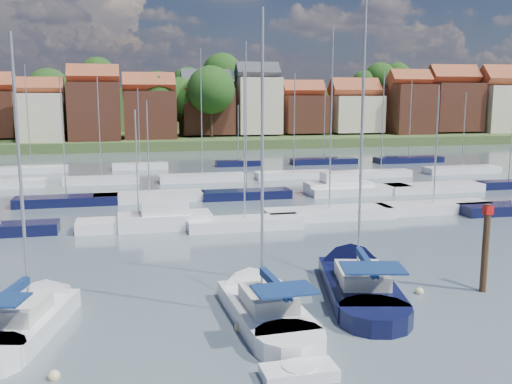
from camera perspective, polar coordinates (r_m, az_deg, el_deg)
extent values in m
plane|color=#3F4B55|center=(64.36, -5.62, 0.56)|extent=(260.00, 260.00, 0.00)
cube|color=white|center=(27.00, -22.00, -12.35)|extent=(4.12, 6.79, 1.20)
cone|color=white|center=(30.43, -19.05, -9.68)|extent=(3.32, 3.64, 2.64)
cube|color=beige|center=(26.29, -22.51, -10.77)|extent=(2.44, 3.02, 0.70)
cylinder|color=#B2B2B7|center=(25.78, -22.51, 1.51)|extent=(0.14, 0.14, 11.74)
cylinder|color=#B2B2B7|center=(25.26, -23.44, -9.61)|extent=(0.97, 3.44, 0.10)
cube|color=navy|center=(25.21, -23.46, -9.29)|extent=(1.12, 3.32, 0.35)
cube|color=white|center=(26.35, 0.90, -12.17)|extent=(3.22, 7.08, 1.20)
cone|color=white|center=(30.28, -1.48, -9.24)|extent=(3.05, 3.51, 2.90)
cylinder|color=white|center=(23.31, 3.44, -15.19)|extent=(3.03, 3.03, 1.20)
cube|color=beige|center=(25.58, 1.22, -10.58)|extent=(2.16, 2.99, 0.70)
cylinder|color=#B2B2B7|center=(25.09, 0.63, 3.34)|extent=(0.14, 0.14, 12.87)
cylinder|color=#B2B2B7|center=(24.43, 1.90, -9.45)|extent=(0.28, 3.86, 0.10)
cube|color=navy|center=(24.38, 1.90, -9.12)|extent=(0.47, 3.68, 0.35)
cube|color=navy|center=(23.20, 2.86, -9.72)|extent=(2.54, 1.85, 0.08)
cube|color=black|center=(29.99, 10.28, -9.58)|extent=(4.99, 8.44, 1.20)
cone|color=black|center=(34.63, 8.83, -6.92)|extent=(4.07, 4.49, 3.29)
cylinder|color=black|center=(26.36, 11.83, -12.37)|extent=(3.95, 3.95, 1.20)
cube|color=beige|center=(29.18, 10.53, -8.17)|extent=(2.99, 3.73, 0.70)
cylinder|color=#B2B2B7|center=(28.95, 10.56, 6.09)|extent=(0.14, 0.14, 14.97)
cylinder|color=#B2B2B7|center=(27.90, 10.99, -7.19)|extent=(1.09, 4.30, 0.10)
cube|color=navy|center=(27.86, 11.00, -6.89)|extent=(1.23, 4.13, 0.35)
cube|color=navy|center=(26.48, 11.60, -7.45)|extent=(3.17, 2.56, 0.08)
cube|color=white|center=(21.47, 4.32, -17.66)|extent=(2.73, 1.31, 0.53)
cylinder|color=white|center=(21.41, 4.33, -17.31)|extent=(1.26, 1.26, 0.34)
cylinder|color=#4C331E|center=(31.90, 21.83, -7.22)|extent=(0.36, 0.36, 6.85)
cube|color=red|center=(31.18, 22.19, -1.68)|extent=(0.40, 0.40, 0.44)
sphere|color=beige|center=(22.67, -19.54, -17.21)|extent=(0.45, 0.45, 0.45)
sphere|color=beige|center=(25.46, -1.62, -13.58)|extent=(0.49, 0.49, 0.49)
sphere|color=beige|center=(23.89, 4.44, -15.23)|extent=(0.52, 0.52, 0.52)
sphere|color=#D85914|center=(33.84, 10.83, -7.82)|extent=(0.51, 0.51, 0.51)
sphere|color=beige|center=(30.87, 16.02, -9.74)|extent=(0.44, 0.44, 0.44)
cube|color=black|center=(45.54, -24.13, -3.54)|extent=(8.01, 2.24, 1.00)
cube|color=white|center=(44.33, -11.63, -3.23)|extent=(9.22, 2.58, 1.00)
cylinder|color=#B2B2B7|center=(43.56, -11.83, 2.67)|extent=(0.12, 0.12, 8.18)
cube|color=white|center=(43.65, -1.14, -3.23)|extent=(8.78, 2.46, 1.00)
cylinder|color=#B2B2B7|center=(42.73, -1.16, 4.68)|extent=(0.12, 0.12, 11.06)
cube|color=white|center=(47.67, 7.33, -2.21)|extent=(10.79, 3.02, 1.00)
cylinder|color=#B2B2B7|center=(46.71, 7.54, 7.36)|extent=(0.12, 0.12, 14.87)
cube|color=white|center=(52.13, 17.30, -1.56)|extent=(10.13, 2.84, 1.00)
cylinder|color=#B2B2B7|center=(51.41, 17.59, 4.24)|extent=(0.12, 0.12, 9.59)
cube|color=black|center=(54.14, 24.21, -1.57)|extent=(9.52, 2.67, 1.00)
cube|color=white|center=(44.18, -9.09, -2.99)|extent=(7.00, 2.60, 1.40)
cube|color=white|center=(43.96, -9.13, -1.59)|extent=(3.50, 2.20, 1.30)
cube|color=black|center=(55.80, -18.41, -0.91)|extent=(9.30, 2.60, 1.00)
cylinder|color=#B2B2B7|center=(55.07, -18.75, 5.49)|extent=(0.12, 0.12, 11.48)
cube|color=white|center=(55.95, -10.60, -0.55)|extent=(10.40, 2.91, 1.00)
cylinder|color=#B2B2B7|center=(55.31, -10.75, 4.44)|extent=(0.12, 0.12, 8.77)
cube|color=black|center=(56.39, -0.96, -0.31)|extent=(8.80, 2.46, 1.00)
cylinder|color=#B2B2B7|center=(55.60, -0.99, 7.50)|extent=(0.12, 0.12, 14.33)
cube|color=white|center=(59.88, 10.28, 0.12)|extent=(10.73, 3.00, 1.00)
cylinder|color=#B2B2B7|center=(59.18, 10.47, 6.41)|extent=(0.12, 0.12, 12.14)
cube|color=white|center=(63.50, 17.36, 0.37)|extent=(10.48, 2.93, 1.00)
cylinder|color=#B2B2B7|center=(62.89, 17.61, 5.44)|extent=(0.12, 0.12, 10.28)
cube|color=black|center=(68.62, 23.90, 0.64)|extent=(6.84, 1.91, 1.00)
cylinder|color=#B2B2B7|center=(68.10, 24.18, 4.72)|extent=(0.12, 0.12, 8.82)
cube|color=white|center=(59.89, 8.27, 0.32)|extent=(7.00, 2.60, 1.40)
cube|color=white|center=(59.73, 8.29, 1.36)|extent=(3.50, 2.20, 1.30)
cube|color=white|center=(69.30, -24.20, 0.70)|extent=(9.71, 2.72, 1.00)
cube|color=white|center=(68.30, -15.18, 1.09)|extent=(8.49, 2.38, 1.00)
cylinder|color=#B2B2B7|center=(67.71, -15.40, 6.25)|extent=(0.12, 0.12, 11.31)
cube|color=white|center=(68.11, -5.38, 1.36)|extent=(10.16, 2.85, 1.00)
cylinder|color=#B2B2B7|center=(67.45, -5.48, 7.93)|extent=(0.12, 0.12, 14.59)
cube|color=white|center=(70.62, 3.80, 1.67)|extent=(9.53, 2.67, 1.00)
cylinder|color=#B2B2B7|center=(70.03, 3.86, 6.91)|extent=(0.12, 0.12, 11.91)
cube|color=white|center=(73.28, 12.37, 1.76)|extent=(7.62, 2.13, 1.00)
cylinder|color=#B2B2B7|center=(72.70, 12.56, 6.89)|extent=(0.12, 0.12, 12.13)
cube|color=white|center=(80.08, 19.87, 2.05)|extent=(10.17, 2.85, 1.00)
cylinder|color=#B2B2B7|center=(79.61, 20.09, 5.89)|extent=(0.12, 0.12, 9.73)
cube|color=white|center=(81.11, -21.55, 2.04)|extent=(9.24, 2.59, 1.00)
cylinder|color=#B2B2B7|center=(80.57, -21.86, 7.04)|extent=(0.12, 0.12, 13.17)
cube|color=white|center=(80.96, -11.50, 2.51)|extent=(7.57, 2.12, 1.00)
cylinder|color=#B2B2B7|center=(80.48, -11.64, 6.48)|extent=(0.12, 0.12, 10.24)
cube|color=black|center=(82.66, -1.78, 2.84)|extent=(6.58, 1.84, 1.00)
cylinder|color=#B2B2B7|center=(82.26, -1.79, 5.95)|extent=(0.12, 0.12, 8.01)
cube|color=black|center=(86.09, 6.79, 3.04)|extent=(9.92, 2.78, 1.00)
cylinder|color=#B2B2B7|center=(85.62, 6.87, 7.01)|extent=(0.12, 0.12, 10.92)
cube|color=black|center=(90.55, 15.00, 3.10)|extent=(10.55, 2.95, 1.00)
cylinder|color=#B2B2B7|center=(90.10, 15.17, 7.06)|extent=(0.12, 0.12, 11.51)
cube|color=#404F27|center=(140.62, -9.73, 5.45)|extent=(200.00, 70.00, 3.00)
cube|color=#404F27|center=(165.33, -10.30, 7.66)|extent=(200.00, 60.00, 14.00)
cube|color=beige|center=(113.07, -20.61, 6.95)|extent=(8.09, 8.80, 8.96)
cube|color=brown|center=(113.02, -20.77, 9.72)|extent=(8.25, 4.00, 4.00)
cube|color=brown|center=(113.15, -15.82, 7.71)|extent=(9.36, 10.17, 10.97)
cube|color=brown|center=(113.17, -15.98, 11.07)|extent=(9.54, 4.63, 4.63)
cube|color=brown|center=(114.87, -10.58, 7.54)|extent=(9.90, 8.56, 9.42)
cube|color=brown|center=(114.84, -10.68, 10.50)|extent=(10.10, 4.90, 4.90)
cube|color=brown|center=(120.97, -4.89, 8.06)|extent=(10.59, 8.93, 9.49)
cube|color=#383A42|center=(120.97, -4.93, 10.93)|extent=(10.80, 5.24, 5.24)
cube|color=beige|center=(122.08, 0.15, 8.62)|extent=(9.01, 8.61, 11.65)
cube|color=#383A42|center=(122.17, 0.15, 11.87)|extent=(9.19, 4.46, 4.46)
cube|color=brown|center=(126.07, 4.70, 7.79)|extent=(9.10, 9.34, 8.00)
cube|color=brown|center=(126.02, 4.73, 10.11)|extent=(9.28, 4.50, 4.50)
cube|color=beige|center=(129.76, 9.76, 7.70)|extent=(10.86, 9.59, 7.88)
cube|color=brown|center=(129.71, 9.83, 10.03)|extent=(11.07, 5.37, 5.37)
cube|color=brown|center=(132.36, 14.99, 7.96)|extent=(9.18, 9.96, 10.97)
cube|color=brown|center=(132.38, 15.12, 10.82)|extent=(9.36, 4.54, 4.54)
cube|color=brown|center=(139.16, 18.95, 8.04)|extent=(11.39, 9.67, 10.76)
cube|color=brown|center=(139.21, 19.10, 10.83)|extent=(11.62, 5.64, 5.64)
cube|color=beige|center=(144.83, 23.68, 7.56)|extent=(12.95, 8.52, 10.80)
cube|color=brown|center=(144.85, 23.87, 10.32)|extent=(13.21, 6.41, 6.41)
cylinder|color=#382619|center=(153.01, 12.21, 8.78)|extent=(0.50, 0.50, 4.47)
sphere|color=#2A4C18|center=(153.08, 12.29, 11.05)|extent=(8.18, 8.18, 8.18)
cylinder|color=#382619|center=(119.70, -7.51, 6.51)|extent=(0.50, 0.50, 4.46)
sphere|color=#2A4C18|center=(119.55, -7.57, 9.40)|extent=(8.15, 8.15, 8.15)
cylinder|color=#382619|center=(138.72, -3.38, 8.94)|extent=(0.50, 0.50, 5.15)
sphere|color=#2A4C18|center=(138.82, -3.41, 11.82)|extent=(9.41, 9.41, 9.41)
cylinder|color=#382619|center=(139.48, -15.44, 8.66)|extent=(0.50, 0.50, 4.56)
sphere|color=#2A4C18|center=(139.56, -15.55, 11.20)|extent=(8.34, 8.34, 8.34)
cylinder|color=#382619|center=(129.32, -19.86, 6.40)|extent=(0.50, 0.50, 5.15)
sphere|color=#2A4C18|center=(129.19, -20.03, 9.50)|extent=(9.42, 9.42, 9.42)
cylinder|color=#382619|center=(129.78, -3.33, 6.65)|extent=(0.50, 0.50, 3.77)
sphere|color=#2A4C18|center=(129.63, -3.35, 8.91)|extent=(6.89, 6.89, 6.89)
cylinder|color=#382619|center=(115.43, -4.49, 6.64)|extent=(0.50, 0.50, 5.21)
sphere|color=#2A4C18|center=(115.29, -4.54, 10.15)|extent=(9.53, 9.53, 9.53)
cylinder|color=#382619|center=(143.17, 16.39, 6.39)|extent=(0.50, 0.50, 2.97)
sphere|color=#2A4C18|center=(143.04, 16.46, 8.01)|extent=(5.44, 5.44, 5.44)
cylinder|color=#382619|center=(117.17, -9.66, 6.49)|extent=(0.50, 0.50, 4.84)
sphere|color=#2A4C18|center=(117.02, -9.76, 9.70)|extent=(8.85, 8.85, 8.85)
cylinder|color=#382619|center=(151.52, 10.75, 8.69)|extent=(0.50, 0.50, 3.72)
sphere|color=#2A4C18|center=(151.54, 10.81, 10.59)|extent=(6.80, 6.80, 6.80)
cylinder|color=#382619|center=(132.81, 15.00, 6.47)|extent=(0.50, 0.50, 4.05)
sphere|color=#2A4C18|center=(132.65, 15.10, 8.84)|extent=(7.40, 7.40, 7.40)
cylinder|color=#382619|center=(137.18, -6.85, 8.60)|extent=(0.50, 0.50, 3.93)
sphere|color=#2A4C18|center=(137.20, -6.89, 10.83)|extent=(7.19, 7.19, 7.19)
cylinder|color=#382619|center=(129.34, 4.46, 6.64)|extent=(0.50, 0.50, 3.82)
sphere|color=#2A4C18|center=(129.19, 4.49, 8.94)|extent=(6.99, 6.99, 6.99)
cylinder|color=#382619|center=(116.74, -17.68, 5.83)|extent=(0.50, 0.50, 3.48)
sphere|color=#2A4C18|center=(116.57, -17.80, 8.14)|extent=(6.37, 6.37, 6.37)
cylinder|color=#382619|center=(142.12, 14.59, 6.45)|extent=(0.50, 0.50, 2.99)
sphere|color=#2A4C18|center=(141.98, 14.66, 8.09)|extent=(5.46, 5.46, 5.46)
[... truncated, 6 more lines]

